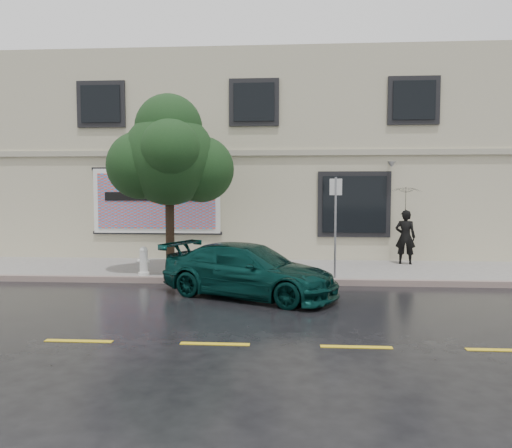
# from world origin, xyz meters

# --- Properties ---
(ground) EXTENTS (90.00, 90.00, 0.00)m
(ground) POSITION_xyz_m (0.00, 0.00, 0.00)
(ground) COLOR black
(ground) RESTS_ON ground
(sidewalk) EXTENTS (20.00, 3.50, 0.15)m
(sidewalk) POSITION_xyz_m (0.00, 3.25, 0.07)
(sidewalk) COLOR gray
(sidewalk) RESTS_ON ground
(curb) EXTENTS (20.00, 0.18, 0.16)m
(curb) POSITION_xyz_m (0.00, 1.50, 0.07)
(curb) COLOR gray
(curb) RESTS_ON ground
(road_marking) EXTENTS (19.00, 0.12, 0.01)m
(road_marking) POSITION_xyz_m (0.00, -3.50, 0.01)
(road_marking) COLOR gold
(road_marking) RESTS_ON ground
(building) EXTENTS (20.00, 8.12, 7.00)m
(building) POSITION_xyz_m (0.00, 9.00, 3.50)
(building) COLOR #BAB396
(building) RESTS_ON ground
(billboard) EXTENTS (4.30, 0.16, 2.20)m
(billboard) POSITION_xyz_m (-3.20, 4.92, 2.05)
(billboard) COLOR white
(billboard) RESTS_ON ground
(car) EXTENTS (4.49, 3.35, 1.20)m
(car) POSITION_xyz_m (0.25, 0.02, 0.60)
(car) COLOR #072D29
(car) RESTS_ON ground
(pedestrian) EXTENTS (0.68, 0.54, 1.65)m
(pedestrian) POSITION_xyz_m (4.68, 4.29, 0.98)
(pedestrian) COLOR black
(pedestrian) RESTS_ON sidewalk
(umbrella) EXTENTS (1.15, 1.15, 0.70)m
(umbrella) POSITION_xyz_m (4.68, 4.29, 2.15)
(umbrella) COLOR black
(umbrella) RESTS_ON pedestrian
(street_tree) EXTENTS (2.52, 2.52, 4.36)m
(street_tree) POSITION_xyz_m (-2.09, 2.20, 3.24)
(street_tree) COLOR black
(street_tree) RESTS_ON sidewalk
(fire_hydrant) EXTENTS (0.31, 0.29, 0.77)m
(fire_hydrant) POSITION_xyz_m (-2.72, 1.80, 0.52)
(fire_hydrant) COLOR silver
(fire_hydrant) RESTS_ON sidewalk
(sign_pole) EXTENTS (0.31, 0.12, 2.59)m
(sign_pole) POSITION_xyz_m (2.33, 1.70, 1.71)
(sign_pole) COLOR gray
(sign_pole) RESTS_ON sidewalk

